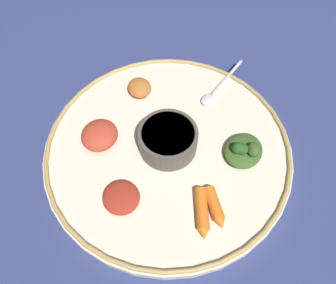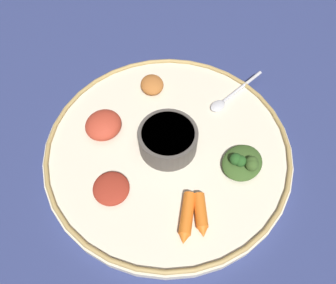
# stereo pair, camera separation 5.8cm
# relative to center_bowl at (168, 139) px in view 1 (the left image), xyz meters

# --- Properties ---
(ground_plane) EXTENTS (2.40, 2.40, 0.00)m
(ground_plane) POSITION_rel_center_bowl_xyz_m (0.00, 0.00, -0.04)
(ground_plane) COLOR navy
(platter) EXTENTS (0.45, 0.45, 0.02)m
(platter) POSITION_rel_center_bowl_xyz_m (0.00, 0.00, -0.03)
(platter) COLOR beige
(platter) RESTS_ON ground_plane
(platter_rim) EXTENTS (0.45, 0.45, 0.01)m
(platter_rim) POSITION_rel_center_bowl_xyz_m (0.00, 0.00, -0.02)
(platter_rim) COLOR tan
(platter_rim) RESTS_ON platter
(center_bowl) EXTENTS (0.11, 0.11, 0.05)m
(center_bowl) POSITION_rel_center_bowl_xyz_m (0.00, 0.00, 0.00)
(center_bowl) COLOR #4C4742
(center_bowl) RESTS_ON platter
(spoon) EXTENTS (0.12, 0.12, 0.01)m
(spoon) POSITION_rel_center_bowl_xyz_m (0.12, -0.12, -0.02)
(spoon) COLOR silver
(spoon) RESTS_ON platter
(greens_pile) EXTENTS (0.10, 0.10, 0.04)m
(greens_pile) POSITION_rel_center_bowl_xyz_m (-0.04, -0.13, -0.01)
(greens_pile) COLOR #385623
(greens_pile) RESTS_ON platter
(carrot_near_spoon) EXTENTS (0.08, 0.03, 0.02)m
(carrot_near_spoon) POSITION_rel_center_bowl_xyz_m (-0.14, -0.03, -0.01)
(carrot_near_spoon) COLOR orange
(carrot_near_spoon) RESTS_ON platter
(carrot_outer) EXTENTS (0.07, 0.02, 0.02)m
(carrot_outer) POSITION_rel_center_bowl_xyz_m (-0.13, -0.05, -0.01)
(carrot_outer) COLOR orange
(carrot_outer) RESTS_ON platter
(mound_berbere_red) EXTENTS (0.09, 0.09, 0.03)m
(mound_berbere_red) POSITION_rel_center_bowl_xyz_m (0.03, 0.12, -0.01)
(mound_berbere_red) COLOR #B73D28
(mound_berbere_red) RESTS_ON platter
(mound_chickpea) EXTENTS (0.06, 0.06, 0.02)m
(mound_chickpea) POSITION_rel_center_bowl_xyz_m (0.14, 0.03, -0.01)
(mound_chickpea) COLOR #B2662D
(mound_chickpea) RESTS_ON platter
(mound_beet) EXTENTS (0.09, 0.08, 0.02)m
(mound_beet) POSITION_rel_center_bowl_xyz_m (-0.09, 0.09, -0.01)
(mound_beet) COLOR maroon
(mound_beet) RESTS_ON platter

